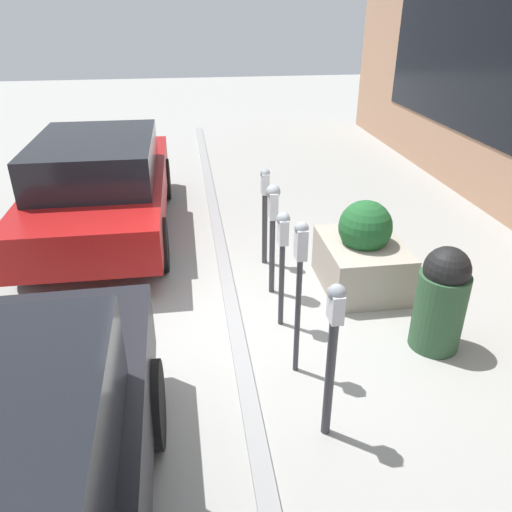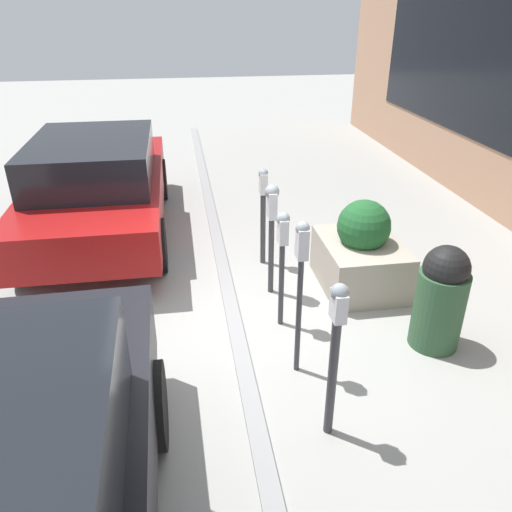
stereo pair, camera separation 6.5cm
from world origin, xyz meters
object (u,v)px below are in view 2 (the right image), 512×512
Objects in this scene: parking_meter_second at (301,269)px; parking_meter_fourth at (272,216)px; parking_meter_middle at (282,245)px; planter_box at (361,254)px; parking_meter_farthest at (263,204)px; parked_car_middle at (98,184)px; trash_bin at (441,297)px; parking_meter_nearest at (335,341)px.

parking_meter_second reaches higher than parking_meter_fourth.
parking_meter_middle is 0.96× the size of parking_meter_fourth.
parking_meter_second is at bearing 142.07° from planter_box.
parking_meter_farthest reaches higher than planter_box.
parking_meter_middle is (0.77, -0.00, -0.15)m from parking_meter_second.
parking_meter_second is 1.13× the size of parking_meter_fourth.
parking_meter_second is 0.35× the size of parked_car_middle.
parking_meter_farthest is 2.50m from trash_bin.
planter_box is at bearing -91.01° from parking_meter_fourth.
parking_meter_farthest is (1.44, -0.05, -0.10)m from parking_meter_middle.
parking_meter_farthest is at bearing 34.87° from trash_bin.
parking_meter_middle is 1.44m from parking_meter_farthest.
parked_car_middle is (2.74, 2.15, -0.17)m from parking_meter_middle.
parking_meter_farthest is 1.18× the size of trash_bin.
parking_meter_second is 1.31× the size of planter_box.
trash_bin is at bearing -131.33° from parking_meter_fourth.
parking_meter_fourth is at bearing 1.50° from parking_meter_nearest.
parking_meter_farthest is at bearing -2.08° from parking_meter_middle.
planter_box is 1.06× the size of trash_bin.
trash_bin is at bearing -83.22° from parking_meter_second.
parking_meter_nearest is 4.85m from parked_car_middle.
parking_meter_nearest reaches higher than parking_meter_middle.
parking_meter_nearest is at bearing -177.19° from parking_meter_middle.
parking_meter_middle is (1.56, 0.08, 0.04)m from parking_meter_nearest.
parking_meter_middle is at bearing 178.48° from parking_meter_fourth.
trash_bin is (-3.34, -3.62, -0.22)m from parked_car_middle.
parked_car_middle is (4.31, 2.23, -0.12)m from parking_meter_nearest.
planter_box is 3.89m from parked_car_middle.
parking_meter_middle reaches higher than parking_meter_farthest.
parking_meter_fourth is 1.23m from planter_box.
parking_meter_second is at bearing 179.86° from parking_meter_middle.
parking_meter_nearest is at bearing 154.97° from planter_box.
parking_meter_fourth is at bearing 88.99° from planter_box.
parking_meter_second reaches higher than parked_car_middle.
parked_car_middle is at bearing 27.35° from parking_meter_nearest.
parking_meter_middle is at bearing 120.68° from planter_box.
parking_meter_fourth is 0.31× the size of parked_car_middle.
parked_car_middle is 3.95× the size of trash_bin.
parking_meter_nearest is 1.73m from trash_bin.
parking_meter_fourth is 1.98m from trash_bin.
parking_meter_second is at bearing 179.21° from parking_meter_fourth.
parking_meter_second reaches higher than parking_meter_farthest.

